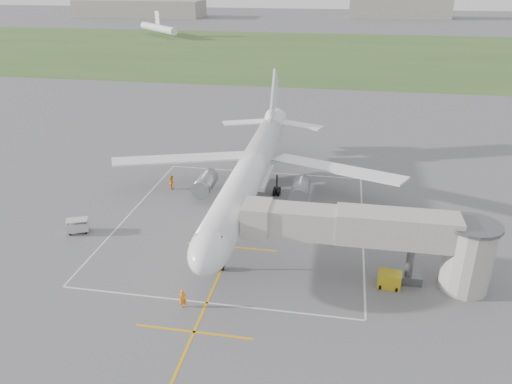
% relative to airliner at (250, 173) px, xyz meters
% --- Properties ---
extents(ground, '(700.00, 700.00, 0.00)m').
position_rel_airliner_xyz_m(ground, '(0.00, -0.75, -4.39)').
color(ground, '#505052').
rests_on(ground, ground).
extents(grass_strip, '(700.00, 120.00, 0.02)m').
position_rel_airliner_xyz_m(grass_strip, '(0.00, 129.25, -4.38)').
color(grass_strip, '#395A27').
rests_on(grass_strip, ground).
extents(apron_markings, '(28.20, 60.00, 0.01)m').
position_rel_airliner_xyz_m(apron_markings, '(0.00, -6.57, -4.38)').
color(apron_markings, '#EAA00D').
rests_on(apron_markings, ground).
extents(airliner, '(38.93, 46.75, 13.52)m').
position_rel_airliner_xyz_m(airliner, '(0.00, 0.00, 0.00)').
color(airliner, white).
rests_on(airliner, ground).
extents(jet_bridge, '(23.40, 5.00, 7.20)m').
position_rel_airliner_xyz_m(jet_bridge, '(15.72, -14.25, 0.35)').
color(jet_bridge, '#ACA79C').
rests_on(jet_bridge, ground).
extents(gpu_unit, '(2.26, 1.71, 1.59)m').
position_rel_airliner_xyz_m(gpu_unit, '(16.21, -15.31, -3.61)').
color(gpu_unit, '#B59A16').
rests_on(gpu_unit, ground).
extents(baggage_cart, '(2.70, 2.20, 1.63)m').
position_rel_airliner_xyz_m(baggage_cart, '(-17.85, -10.59, -3.56)').
color(baggage_cart, '#B7B7B7').
rests_on(baggage_cart, ground).
extents(ramp_worker_nose, '(0.76, 0.67, 1.75)m').
position_rel_airliner_xyz_m(ramp_worker_nose, '(-1.88, -21.70, -3.52)').
color(ramp_worker_nose, orange).
rests_on(ramp_worker_nose, ground).
extents(ramp_worker_wing, '(1.09, 1.17, 1.93)m').
position_rel_airliner_xyz_m(ramp_worker_wing, '(-11.37, 3.13, -3.43)').
color(ramp_worker_wing, orange).
rests_on(ramp_worker_wing, ground).
extents(distant_hangars, '(345.00, 49.00, 12.00)m').
position_rel_airliner_xyz_m(distant_hangars, '(-16.15, 264.44, 0.78)').
color(distant_hangars, gray).
rests_on(distant_hangars, ground).
extents(distant_aircraft, '(193.24, 55.40, 8.85)m').
position_rel_airliner_xyz_m(distant_aircraft, '(12.97, 178.36, -0.80)').
color(distant_aircraft, white).
rests_on(distant_aircraft, ground).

